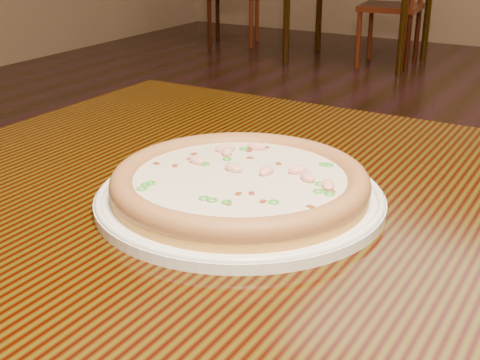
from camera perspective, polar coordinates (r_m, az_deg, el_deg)
The scene contains 5 objects.
ground at distance 1.97m, azimuth 8.46°, elevation -11.30°, with size 9.00×9.00×0.00m, color black.
hero_table at distance 0.82m, azimuth 9.14°, elevation -8.85°, with size 1.20×0.80×0.75m.
plate at distance 0.78m, azimuth 0.00°, elevation -1.46°, with size 0.34×0.34×0.02m.
pizza at distance 0.77m, azimuth 0.01°, elevation -0.19°, with size 0.30×0.30×0.03m.
chair_b at distance 5.18m, azimuth 13.36°, elevation 14.22°, with size 0.46×0.46×0.95m.
Camera 1 is at (0.58, -1.55, 1.06)m, focal length 50.00 mm.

